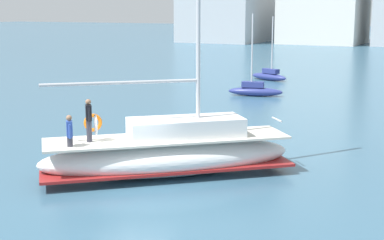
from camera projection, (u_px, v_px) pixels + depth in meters
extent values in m
plane|color=#38607A|center=(133.00, 185.00, 20.58)|extent=(400.00, 400.00, 0.00)
ellipsoid|color=white|center=(167.00, 157.00, 21.59)|extent=(8.70, 8.26, 1.40)
cube|color=maroon|center=(167.00, 166.00, 21.66)|extent=(8.57, 8.14, 0.10)
cube|color=beige|center=(167.00, 138.00, 21.45)|extent=(8.21, 7.79, 0.08)
cube|color=white|center=(186.00, 127.00, 21.56)|extent=(4.32, 4.16, 0.70)
cylinder|color=#B7B7BC|center=(121.00, 83.00, 20.62)|extent=(4.33, 3.98, 0.12)
cylinder|color=silver|center=(277.00, 119.00, 22.46)|extent=(0.65, 0.70, 0.06)
torus|color=orange|center=(93.00, 123.00, 21.81)|extent=(0.61, 0.58, 0.70)
cylinder|color=#33333D|center=(89.00, 131.00, 20.65)|extent=(0.20, 0.20, 0.80)
cube|color=black|center=(89.00, 113.00, 20.52)|extent=(0.36, 0.37, 0.56)
sphere|color=#9E7051|center=(88.00, 102.00, 20.44)|extent=(0.20, 0.20, 0.20)
cylinder|color=black|center=(88.00, 113.00, 20.74)|extent=(0.09, 0.09, 0.50)
cylinder|color=black|center=(89.00, 115.00, 20.32)|extent=(0.09, 0.09, 0.50)
cylinder|color=#33333D|center=(70.00, 142.00, 19.99)|extent=(0.20, 0.20, 0.35)
cube|color=#3351AD|center=(69.00, 129.00, 19.90)|extent=(0.36, 0.37, 0.56)
sphere|color=#9E7051|center=(69.00, 118.00, 19.83)|extent=(0.20, 0.20, 0.20)
cylinder|color=#3351AD|center=(69.00, 129.00, 20.12)|extent=(0.09, 0.09, 0.50)
cylinder|color=#3351AD|center=(70.00, 132.00, 19.70)|extent=(0.09, 0.09, 0.50)
torus|color=silver|center=(96.00, 125.00, 20.67)|extent=(0.56, 0.60, 0.76)
ellipsoid|color=navy|center=(255.00, 92.00, 41.44)|extent=(4.05, 1.86, 0.64)
cube|color=navy|center=(253.00, 84.00, 41.39)|extent=(1.68, 0.97, 0.40)
cylinder|color=silver|center=(252.00, 51.00, 40.94)|extent=(0.11, 0.11, 5.26)
ellipsoid|color=navy|center=(269.00, 77.00, 50.58)|extent=(3.95, 2.28, 0.63)
cube|color=navy|center=(271.00, 71.00, 50.33)|extent=(1.66, 1.12, 0.40)
cylinder|color=silver|center=(272.00, 45.00, 49.83)|extent=(0.11, 0.11, 4.95)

